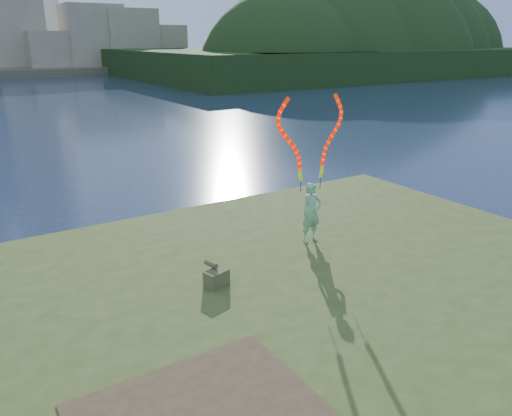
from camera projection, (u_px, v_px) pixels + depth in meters
ground at (233, 322)px, 10.43m from camera, size 320.00×320.00×0.00m
grassy_knoll at (300, 366)px, 8.49m from camera, size 20.00×18.00×0.80m
wooded_hill at (355, 71)px, 88.53m from camera, size 78.00×50.00×63.00m
woman_with_ribbons at (312, 185)px, 12.10m from camera, size 2.00×0.37×3.90m
canvas_bag at (216, 277)px, 10.22m from camera, size 0.53×0.60×0.45m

